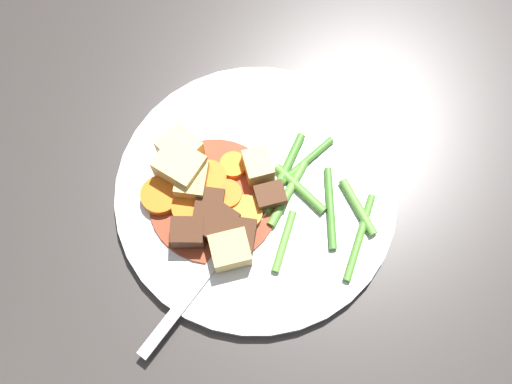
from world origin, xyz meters
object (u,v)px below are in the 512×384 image
carrot_slice_1 (233,166)px  fork (211,268)px  meat_chunk_4 (270,196)px  potato_chunk_1 (230,251)px  potato_chunk_0 (180,149)px  carrot_slice_3 (186,210)px  meat_chunk_3 (215,223)px  carrot_slice_2 (245,213)px  carrot_slice_5 (227,195)px  meat_chunk_1 (238,237)px  dinner_plate (256,194)px  potato_chunk_4 (192,182)px  potato_chunk_3 (257,166)px  carrot_slice_4 (161,196)px  meat_chunk_2 (188,233)px  potato_chunk_2 (181,168)px  carrot_slice_0 (209,179)px  meat_chunk_0 (210,206)px

carrot_slice_1 → fork: size_ratio=0.15×
meat_chunk_4 → potato_chunk_1: bearing=60.9°
potato_chunk_0 → carrot_slice_3: bearing=102.4°
potato_chunk_1 → meat_chunk_3: bearing=-55.8°
carrot_slice_2 → carrot_slice_5: size_ratio=1.20×
carrot_slice_5 → meat_chunk_1: 0.04m
dinner_plate → potato_chunk_1: size_ratio=7.90×
carrot_slice_2 → potato_chunk_4: size_ratio=0.97×
potato_chunk_3 → dinner_plate: bearing=91.8°
carrot_slice_4 → meat_chunk_2: meat_chunk_2 is taller
meat_chunk_1 → fork: meat_chunk_1 is taller
carrot_slice_5 → meat_chunk_2: (0.03, 0.04, 0.01)m
carrot_slice_3 → meat_chunk_4: 0.08m
dinner_plate → meat_chunk_4: size_ratio=9.88×
carrot_slice_4 → fork: 0.08m
carrot_slice_2 → potato_chunk_4: 0.05m
potato_chunk_3 → meat_chunk_4: size_ratio=1.05×
carrot_slice_4 → potato_chunk_4: 0.03m
dinner_plate → carrot_slice_4: 0.09m
carrot_slice_1 → meat_chunk_1: bearing=100.0°
carrot_slice_3 → carrot_slice_4: bearing=-24.4°
potato_chunk_3 → carrot_slice_1: bearing=-4.1°
carrot_slice_3 → potato_chunk_1: size_ratio=0.76×
potato_chunk_0 → carrot_slice_1: bearing=171.2°
carrot_slice_2 → meat_chunk_1: meat_chunk_1 is taller
potato_chunk_2 → meat_chunk_3: size_ratio=1.15×
potato_chunk_3 → meat_chunk_4: bearing=118.1°
carrot_slice_0 → carrot_slice_3: size_ratio=1.32×
carrot_slice_3 → potato_chunk_3: (-0.06, -0.05, 0.01)m
potato_chunk_2 → meat_chunk_1: 0.08m
carrot_slice_1 → potato_chunk_4: potato_chunk_4 is taller
dinner_plate → carrot_slice_4: size_ratio=7.39×
meat_chunk_1 → meat_chunk_2: (0.04, 0.00, 0.00)m
carrot_slice_2 → meat_chunk_2: meat_chunk_2 is taller
meat_chunk_0 → carrot_slice_3: bearing=12.7°
potato_chunk_0 → potato_chunk_4: (-0.01, 0.03, -0.00)m
dinner_plate → meat_chunk_1: size_ratio=8.77×
carrot_slice_3 → carrot_slice_5: same height
carrot_slice_5 → meat_chunk_0: 0.02m
potato_chunk_0 → meat_chunk_2: 0.08m
carrot_slice_4 → carrot_slice_5: 0.06m
potato_chunk_0 → carrot_slice_5: bearing=141.7°
carrot_slice_5 → potato_chunk_3: (-0.02, -0.03, 0.01)m
carrot_slice_5 → meat_chunk_2: meat_chunk_2 is taller
carrot_slice_2 → potato_chunk_2: 0.07m
potato_chunk_2 → meat_chunk_0: size_ratio=1.34×
potato_chunk_0 → carrot_slice_0: bearing=140.6°
carrot_slice_5 → potato_chunk_0: size_ratio=0.82×
carrot_slice_3 → potato_chunk_3: size_ratio=0.90×
carrot_slice_1 → potato_chunk_3: potato_chunk_3 is taller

